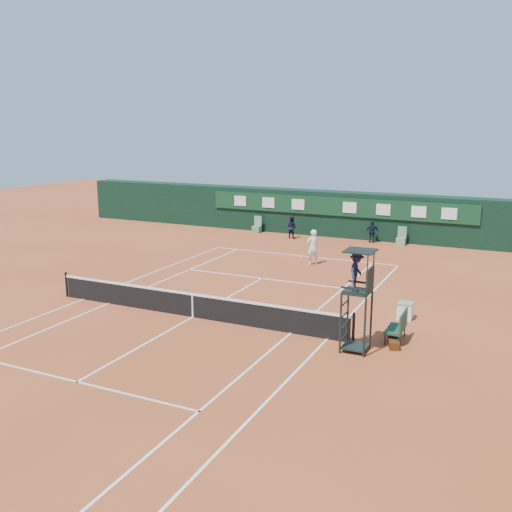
{
  "coord_description": "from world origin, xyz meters",
  "views": [
    {
      "loc": [
        11.27,
        -18.03,
        7.26
      ],
      "look_at": [
        -0.12,
        6.0,
        1.2
      ],
      "focal_mm": 40.0,
      "sensor_mm": 36.0,
      "label": 1
    }
  ],
  "objects_px": {
    "umpire_chair": "(357,279)",
    "player": "(313,247)",
    "tennis_net": "(193,305)",
    "player_bench": "(399,325)",
    "cooler": "(405,311)"
  },
  "relations": [
    {
      "from": "player_bench",
      "to": "cooler",
      "type": "relative_size",
      "value": 1.86
    },
    {
      "from": "tennis_net",
      "to": "cooler",
      "type": "bearing_deg",
      "value": 24.15
    },
    {
      "from": "umpire_chair",
      "to": "player",
      "type": "bearing_deg",
      "value": 116.39
    },
    {
      "from": "umpire_chair",
      "to": "player_bench",
      "type": "relative_size",
      "value": 2.85
    },
    {
      "from": "player_bench",
      "to": "cooler",
      "type": "distance_m",
      "value": 2.59
    },
    {
      "from": "tennis_net",
      "to": "cooler",
      "type": "relative_size",
      "value": 20.0
    },
    {
      "from": "umpire_chair",
      "to": "player_bench",
      "type": "bearing_deg",
      "value": 51.52
    },
    {
      "from": "player_bench",
      "to": "player",
      "type": "distance_m",
      "value": 11.49
    },
    {
      "from": "player_bench",
      "to": "umpire_chair",
      "type": "bearing_deg",
      "value": -128.48
    },
    {
      "from": "tennis_net",
      "to": "player_bench",
      "type": "xyz_separation_m",
      "value": [
        7.77,
        0.8,
        0.09
      ]
    },
    {
      "from": "umpire_chair",
      "to": "tennis_net",
      "type": "bearing_deg",
      "value": 174.63
    },
    {
      "from": "tennis_net",
      "to": "umpire_chair",
      "type": "relative_size",
      "value": 3.77
    },
    {
      "from": "player",
      "to": "player_bench",
      "type": "bearing_deg",
      "value": 81.0
    },
    {
      "from": "player",
      "to": "tennis_net",
      "type": "bearing_deg",
      "value": 39.47
    },
    {
      "from": "umpire_chair",
      "to": "cooler",
      "type": "bearing_deg",
      "value": 77.71
    }
  ]
}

